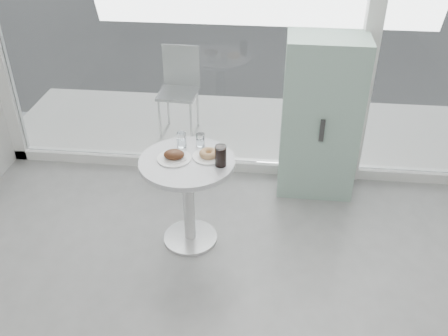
# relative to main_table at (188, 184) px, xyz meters

# --- Properties ---
(main_table) EXTENTS (0.72, 0.72, 0.77)m
(main_table) POSITION_rel_main_table_xyz_m (0.00, 0.00, 0.00)
(main_table) COLOR silver
(main_table) RESTS_ON ground
(patio_deck) EXTENTS (5.60, 1.60, 0.05)m
(patio_deck) POSITION_rel_main_table_xyz_m (0.50, 1.90, -0.53)
(patio_deck) COLOR silver
(patio_deck) RESTS_ON ground
(mint_cabinet) EXTENTS (0.68, 0.47, 1.46)m
(mint_cabinet) POSITION_rel_main_table_xyz_m (1.04, 0.88, 0.18)
(mint_cabinet) COLOR #99C3AE
(mint_cabinet) RESTS_ON ground
(patio_chair) EXTENTS (0.42, 0.42, 0.93)m
(patio_chair) POSITION_rel_main_table_xyz_m (-0.39, 1.79, 0.03)
(patio_chair) COLOR silver
(patio_chair) RESTS_ON patio_deck
(plate_fritter) EXTENTS (0.26, 0.26, 0.07)m
(plate_fritter) POSITION_rel_main_table_xyz_m (-0.09, 0.01, 0.25)
(plate_fritter) COLOR white
(plate_fritter) RESTS_ON main_table
(plate_donut) EXTENTS (0.24, 0.24, 0.06)m
(plate_donut) POSITION_rel_main_table_xyz_m (0.16, 0.06, 0.24)
(plate_donut) COLOR white
(plate_donut) RESTS_ON main_table
(water_tumbler_a) EXTENTS (0.07, 0.07, 0.12)m
(water_tumbler_a) POSITION_rel_main_table_xyz_m (-0.07, 0.19, 0.27)
(water_tumbler_a) COLOR white
(water_tumbler_a) RESTS_ON main_table
(water_tumbler_b) EXTENTS (0.07, 0.07, 0.11)m
(water_tumbler_b) POSITION_rel_main_table_xyz_m (0.07, 0.22, 0.27)
(water_tumbler_b) COLOR white
(water_tumbler_b) RESTS_ON main_table
(cola_glass) EXTENTS (0.09, 0.09, 0.16)m
(cola_glass) POSITION_rel_main_table_xyz_m (0.26, -0.04, 0.30)
(cola_glass) COLOR white
(cola_glass) RESTS_ON main_table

